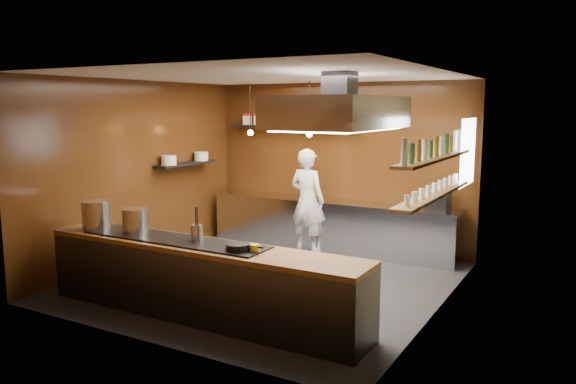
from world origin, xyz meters
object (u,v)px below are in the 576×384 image
Objects in this scene: extractor_hood at (339,112)px; espresso_machine at (438,200)px; stockpot_small at (135,220)px; chef at (307,201)px; stockpot_large at (96,214)px.

espresso_machine is at bearing 76.03° from extractor_hood.
chef is at bearing 77.33° from stockpot_small.
chef is (-1.60, 2.24, -1.58)m from extractor_hood.
stockpot_large is at bearing -176.36° from stockpot_small.
stockpot_large is 0.21× the size of chef.
extractor_hood is 5.92× the size of stockpot_small.
chef is (-2.23, -0.30, -0.16)m from espresso_machine.
stockpot_large is at bearing 73.78° from chef.
extractor_hood is at bearing 132.04° from chef.
chef reaches higher than stockpot_small.
stockpot_small is at bearing -127.93° from espresso_machine.
stockpot_small is at bearing -153.66° from extractor_hood.
chef reaches higher than stockpot_large.
extractor_hood is 1.08× the size of chef.
espresso_machine is at bearing -166.02° from chef.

